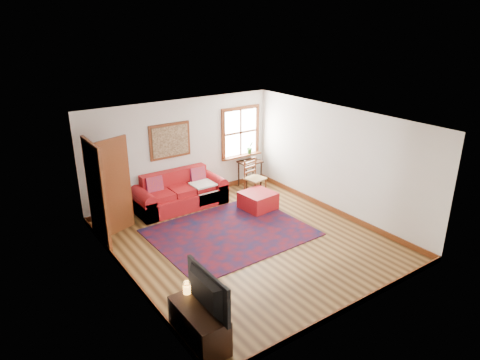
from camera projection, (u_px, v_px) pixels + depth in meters
ground at (247, 241)px, 8.78m from camera, size 5.50×5.50×0.00m
room_envelope at (247, 164)px, 8.21m from camera, size 5.04×5.54×2.52m
window at (242, 137)px, 11.34m from camera, size 1.18×0.20×1.38m
doorway at (106, 189)px, 8.59m from camera, size 0.89×1.08×2.14m
framed_artwork at (170, 141)px, 10.15m from camera, size 1.05×0.07×0.85m
persian_rug at (230, 232)px, 9.10m from camera, size 3.21×2.59×0.02m
red_leather_sofa at (180, 195)px, 10.30m from camera, size 2.18×0.90×0.85m
red_ottoman at (258, 201)px, 10.19m from camera, size 0.78×0.78×0.41m
side_table at (250, 166)px, 11.45m from camera, size 0.59×0.44×0.70m
ladder_back_chair at (254, 177)px, 10.81m from camera, size 0.52×0.50×0.97m
media_cabinet at (199, 325)px, 5.95m from camera, size 0.45×1.01×0.56m
television at (201, 293)px, 5.70m from camera, size 0.14×1.03×0.59m
candle_hurricane at (187, 288)px, 6.16m from camera, size 0.12×0.12×0.18m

